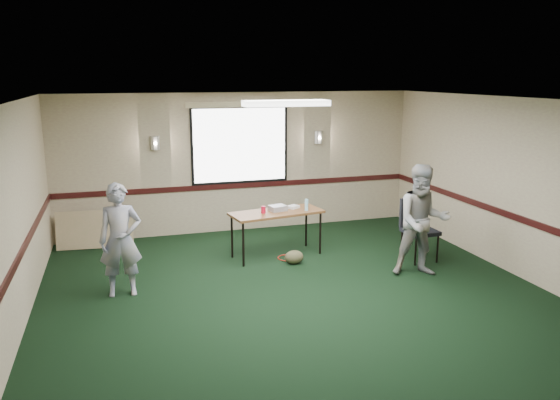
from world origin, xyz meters
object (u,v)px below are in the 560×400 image
object	(u,v)px
projector	(278,208)
person_right	(422,221)
person_left	(120,240)
conference_chair	(417,224)
folding_table	(276,215)

from	to	relation	value
projector	person_right	world-z (taller)	person_right
person_left	conference_chair	bearing A→B (deg)	3.56
projector	folding_table	bearing A→B (deg)	-136.95
projector	person_right	xyz separation A→B (m)	(1.83, -1.56, 0.04)
conference_chair	person_left	distance (m)	4.76
person_right	folding_table	bearing A→B (deg)	157.61
projector	person_left	distance (m)	2.78
folding_table	projector	bearing A→B (deg)	45.77
conference_chair	folding_table	bearing A→B (deg)	157.23
projector	person_left	bearing A→B (deg)	-170.25
conference_chair	person_left	size ratio (longest dim) A/B	0.64
projector	conference_chair	size ratio (longest dim) A/B	0.26
conference_chair	person_right	world-z (taller)	person_right
person_left	person_right	size ratio (longest dim) A/B	0.93
person_right	person_left	bearing A→B (deg)	-170.17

